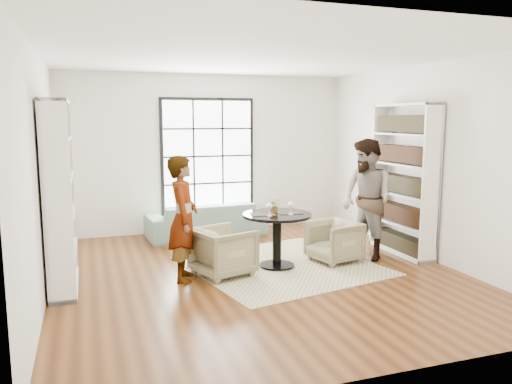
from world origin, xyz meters
name	(u,v)px	position (x,y,z in m)	size (l,w,h in m)	color
ground	(258,274)	(0.00, 0.00, 0.00)	(6.00, 6.00, 0.00)	brown
room_shell	(246,181)	(0.00, 0.54, 1.26)	(6.00, 6.01, 6.00)	silver
rug	(281,266)	(0.44, 0.24, 0.01)	(2.52, 2.52, 0.01)	#C0B290
pedestal_table	(277,229)	(0.36, 0.22, 0.58)	(1.00, 1.00, 0.80)	black
sofa	(206,220)	(-0.17, 2.45, 0.32)	(2.16, 0.84, 0.63)	gray
armchair_left	(223,251)	(-0.48, 0.10, 0.34)	(0.73, 0.75, 0.68)	#C1B48A
armchair_right	(334,241)	(1.29, 0.20, 0.31)	(0.67, 0.69, 0.63)	tan
person_left	(183,219)	(-1.03, 0.10, 0.84)	(0.61, 0.40, 1.68)	gray
person_right	(367,200)	(1.84, 0.20, 0.93)	(0.91, 0.71, 1.86)	gray
placemat_left	(263,214)	(0.15, 0.23, 0.80)	(0.34, 0.26, 0.01)	black
placemat_right	(290,213)	(0.57, 0.22, 0.80)	(0.34, 0.26, 0.01)	black
cutlery_left	(263,214)	(0.15, 0.23, 0.81)	(0.14, 0.22, 0.01)	#B8B8BD
cutlery_right	(290,212)	(0.57, 0.22, 0.81)	(0.14, 0.22, 0.01)	#B8B8BD
wine_glass_left	(269,207)	(0.20, 0.10, 0.93)	(0.08, 0.08, 0.18)	silver
wine_glass_right	(291,205)	(0.53, 0.09, 0.94)	(0.09, 0.09, 0.19)	silver
flower_centerpiece	(275,206)	(0.35, 0.29, 0.90)	(0.19, 0.16, 0.21)	gray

